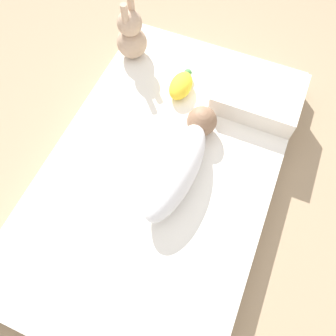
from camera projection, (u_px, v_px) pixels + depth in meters
ground_plane at (161, 180)px, 1.55m from camera, size 12.00×12.00×0.00m
bed_mattress at (161, 174)px, 1.49m from camera, size 1.57×0.97×0.13m
swaddled_baby at (180, 163)px, 1.35m from camera, size 0.59×0.19×0.16m
pillow at (259, 94)px, 1.54m from camera, size 0.32×0.40×0.10m
bunny_plush at (131, 36)px, 1.62m from camera, size 0.15×0.15×0.32m
turtle_plush at (181, 85)px, 1.58m from camera, size 0.20×0.10×0.09m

